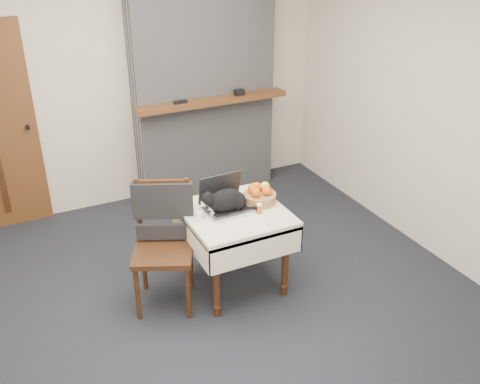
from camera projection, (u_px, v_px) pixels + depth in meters
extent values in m
plane|color=black|center=(193.00, 301.00, 4.31)|extent=(4.50, 4.50, 0.00)
cube|color=beige|center=(114.00, 83.00, 5.33)|extent=(4.50, 0.02, 2.60)
cube|color=beige|center=(430.00, 108.00, 4.61)|extent=(0.02, 4.00, 2.60)
cylinder|color=black|center=(28.00, 127.00, 5.06)|extent=(0.04, 0.06, 0.04)
cube|color=gray|center=(203.00, 76.00, 5.56)|extent=(1.50, 0.30, 2.60)
cube|color=brown|center=(213.00, 101.00, 5.46)|extent=(1.62, 0.18, 0.05)
cube|color=black|center=(181.00, 102.00, 5.30)|extent=(0.14, 0.04, 0.03)
cube|color=black|center=(239.00, 92.00, 5.55)|extent=(0.10, 0.07, 0.06)
cylinder|color=#3D1F10|center=(216.00, 281.00, 4.02)|extent=(0.06, 0.06, 0.64)
sphere|color=#3D1F10|center=(217.00, 307.00, 4.12)|extent=(0.07, 0.07, 0.07)
cylinder|color=#3D1F10|center=(285.00, 262.00, 4.25)|extent=(0.06, 0.06, 0.64)
sphere|color=#3D1F10|center=(284.00, 286.00, 4.36)|extent=(0.07, 0.07, 0.07)
cylinder|color=#3D1F10|center=(188.00, 243.00, 4.50)|extent=(0.06, 0.06, 0.64)
sphere|color=#3D1F10|center=(189.00, 267.00, 4.60)|extent=(0.07, 0.07, 0.07)
cylinder|color=#3D1F10|center=(251.00, 227.00, 4.73)|extent=(0.06, 0.06, 0.64)
sphere|color=#3D1F10|center=(251.00, 250.00, 4.84)|extent=(0.07, 0.07, 0.07)
cube|color=#EDE8C9|center=(235.00, 215.00, 4.22)|extent=(0.78, 0.78, 0.06)
cube|color=#EDE8C9|center=(257.00, 250.00, 3.96)|extent=(0.78, 0.01, 0.22)
cube|color=#EDE8C9|center=(216.00, 206.00, 4.57)|extent=(0.78, 0.01, 0.22)
cube|color=#EDE8C9|center=(190.00, 238.00, 4.11)|extent=(0.01, 0.78, 0.22)
cube|color=#EDE8C9|center=(277.00, 216.00, 4.42)|extent=(0.01, 0.78, 0.22)
cube|color=#B7B7BC|center=(229.00, 210.00, 4.20)|extent=(0.37, 0.27, 0.02)
cube|color=black|center=(229.00, 209.00, 4.19)|extent=(0.31, 0.18, 0.00)
cube|color=black|center=(220.00, 187.00, 4.26)|extent=(0.36, 0.08, 0.25)
cube|color=#AECBFF|center=(220.00, 188.00, 4.25)|extent=(0.33, 0.07, 0.22)
ellipsoid|color=black|center=(226.00, 201.00, 4.16)|extent=(0.30, 0.19, 0.19)
ellipsoid|color=black|center=(236.00, 201.00, 4.20)|extent=(0.16, 0.18, 0.15)
sphere|color=black|center=(208.00, 199.00, 4.09)|extent=(0.11, 0.11, 0.11)
ellipsoid|color=white|center=(204.00, 203.00, 4.09)|extent=(0.05, 0.06, 0.05)
ellipsoid|color=white|center=(212.00, 207.00, 4.14)|extent=(0.05, 0.06, 0.07)
cone|color=black|center=(210.00, 194.00, 4.05)|extent=(0.04, 0.04, 0.04)
cone|color=black|center=(208.00, 191.00, 4.10)|extent=(0.04, 0.04, 0.04)
cylinder|color=black|center=(247.00, 209.00, 4.20)|extent=(0.16, 0.09, 0.03)
sphere|color=white|center=(213.00, 214.00, 4.13)|extent=(0.04, 0.04, 0.04)
sphere|color=white|center=(210.00, 210.00, 4.19)|extent=(0.04, 0.04, 0.04)
cylinder|color=white|center=(199.00, 216.00, 4.07)|extent=(0.06, 0.06, 0.07)
cylinder|color=#B34D16|center=(259.00, 209.00, 4.16)|extent=(0.04, 0.04, 0.07)
cylinder|color=white|center=(259.00, 205.00, 4.14)|extent=(0.04, 0.04, 0.02)
cylinder|color=#A37542|center=(260.00, 198.00, 4.33)|extent=(0.27, 0.27, 0.07)
sphere|color=orange|center=(256.00, 192.00, 4.25)|extent=(0.08, 0.08, 0.08)
sphere|color=orange|center=(267.00, 191.00, 4.28)|extent=(0.08, 0.08, 0.08)
sphere|color=orange|center=(257.00, 187.00, 4.34)|extent=(0.08, 0.08, 0.08)
sphere|color=yellow|center=(265.00, 186.00, 4.35)|extent=(0.08, 0.08, 0.08)
sphere|color=orange|center=(253.00, 188.00, 4.31)|extent=(0.08, 0.08, 0.08)
cube|color=black|center=(254.00, 201.00, 4.35)|extent=(0.12, 0.08, 0.01)
cube|color=#3D1F10|center=(163.00, 252.00, 4.09)|extent=(0.59, 0.59, 0.04)
cylinder|color=#3D1F10|center=(137.00, 293.00, 4.02)|extent=(0.04, 0.04, 0.48)
cylinder|color=#3D1F10|center=(188.00, 292.00, 4.03)|extent=(0.04, 0.04, 0.48)
cylinder|color=#3D1F10|center=(144.00, 264.00, 4.36)|extent=(0.04, 0.04, 0.48)
cylinder|color=#3D1F10|center=(191.00, 263.00, 4.37)|extent=(0.04, 0.04, 0.48)
cylinder|color=#3D1F10|center=(139.00, 210.00, 4.13)|extent=(0.04, 0.04, 0.53)
cylinder|color=#3D1F10|center=(188.00, 209.00, 4.15)|extent=(0.04, 0.04, 0.53)
cube|color=#3D1F10|center=(162.00, 197.00, 4.09)|extent=(0.36, 0.19, 0.30)
cube|color=black|center=(162.00, 200.00, 4.09)|extent=(0.45, 0.25, 0.30)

